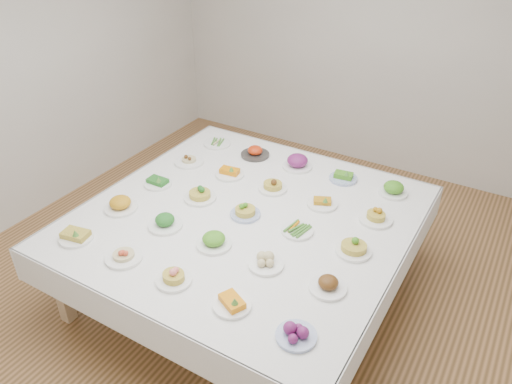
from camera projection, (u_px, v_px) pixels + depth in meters
The scene contains 27 objects.
room_envelope at pixel (259, 72), 3.40m from camera, with size 5.02×5.02×2.81m.
display_table at pixel (246, 222), 3.88m from camera, with size 2.42×2.42×0.75m.
dish_0 at pixel (75, 233), 3.56m from camera, with size 0.24×0.24×0.11m.
dish_1 at pixel (123, 253), 3.37m from camera, with size 0.25×0.25×0.12m.
dish_2 at pixel (173, 275), 3.18m from camera, with size 0.23×0.23×0.12m.
dish_3 at pixel (232, 301), 3.00m from camera, with size 0.23×0.23×0.11m.
dish_4 at pixel (296, 332), 2.79m from camera, with size 0.23×0.23×0.11m.
dish_5 at pixel (120, 202), 3.88m from camera, with size 0.26×0.26×0.15m.
dish_6 at pixel (165, 220), 3.68m from camera, with size 0.25×0.25×0.14m.
dish_7 at pixel (214, 237), 3.49m from camera, with size 0.28×0.28×0.15m.
dish_8 at pixel (266, 260), 3.31m from camera, with size 0.24×0.24×0.11m.
dish_9 at pixel (328, 283), 3.12m from camera, with size 0.24×0.24×0.12m.
dish_10 at pixel (158, 180), 4.20m from camera, with size 0.23×0.23×0.11m.
dish_11 at pixel (200, 191), 4.00m from camera, with size 0.26×0.26×0.16m.
dish_12 at pixel (245, 209), 3.81m from camera, with size 0.23×0.23×0.13m.
dish_13 at pixel (297, 229), 3.65m from camera, with size 0.23×0.23×0.06m.
dish_14 at pixel (354, 244), 3.42m from camera, with size 0.25×0.25×0.15m.
dish_15 at pixel (189, 158), 4.52m from camera, with size 0.26×0.26×0.12m.
dish_16 at pixel (230, 171), 4.34m from camera, with size 0.25×0.25×0.11m.
dish_17 at pixel (273, 183), 4.12m from camera, with size 0.24×0.24×0.15m.
dish_18 at pixel (322, 201), 3.94m from camera, with size 0.24×0.24×0.10m.
dish_19 at pixel (376, 214), 3.75m from camera, with size 0.25×0.25×0.13m.
dish_20 at pixel (217, 143), 4.85m from camera, with size 0.26×0.26×0.06m.
dish_21 at pixel (255, 150), 4.64m from camera, with size 0.26×0.26×0.13m.
dish_22 at pixel (297, 161), 4.44m from camera, with size 0.26×0.26×0.15m.
dish_23 at pixel (343, 175), 4.27m from camera, with size 0.24×0.24×0.10m.
dish_24 at pixel (394, 187), 4.07m from camera, with size 0.23×0.23×0.14m.
Camera 1 is at (1.68, -2.86, 2.94)m, focal length 35.00 mm.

